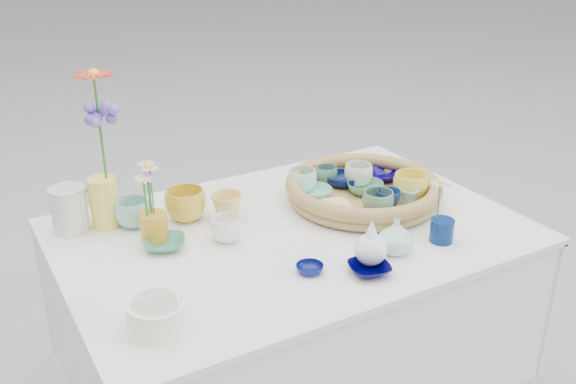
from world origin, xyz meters
TOP-DOWN VIEW (x-y plane):
  - wicker_tray at (0.28, 0.05)m, footprint 0.47×0.47m
  - tray_ceramic_0 at (0.27, 0.15)m, footprint 0.13×0.13m
  - tray_ceramic_1 at (0.42, 0.13)m, footprint 0.14×0.14m
  - tray_ceramic_2 at (0.39, -0.04)m, footprint 0.14×0.14m
  - tray_ceramic_3 at (0.30, 0.07)m, footprint 0.12×0.12m
  - tray_ceramic_4 at (0.24, -0.07)m, footprint 0.10×0.10m
  - tray_ceramic_5 at (0.14, 0.11)m, footprint 0.12×0.12m
  - tray_ceramic_6 at (0.14, 0.18)m, footprint 0.10×0.10m
  - tray_ceramic_7 at (0.32, 0.13)m, footprint 0.11×0.11m
  - tray_ceramic_8 at (0.37, 0.20)m, footprint 0.10×0.10m
  - tray_ceramic_9 at (0.28, -0.07)m, footprint 0.08×0.08m
  - tray_ceramic_10 at (0.15, 0.01)m, footprint 0.11×0.11m
  - tray_ceramic_11 at (0.35, -0.07)m, footprint 0.06×0.06m
  - tray_ceramic_12 at (0.24, 0.19)m, footprint 0.09×0.09m
  - loose_ceramic_0 at (-0.23, 0.20)m, footprint 0.13×0.13m
  - loose_ceramic_1 at (-0.13, 0.14)m, footprint 0.11×0.11m
  - loose_ceramic_2 at (-0.35, 0.07)m, footprint 0.14×0.14m
  - loose_ceramic_3 at (-0.19, 0.03)m, footprint 0.11×0.11m
  - loose_ceramic_4 at (-0.08, -0.23)m, footprint 0.08×0.08m
  - loose_ceramic_5 at (-0.38, 0.24)m, footprint 0.10×0.10m
  - loose_ceramic_6 at (0.05, -0.30)m, footprint 0.12×0.12m
  - fluted_bowl at (-0.48, -0.26)m, footprint 0.17×0.17m
  - bud_vase_paleblue at (0.07, -0.27)m, footprint 0.11×0.11m
  - bud_vase_seafoam at (0.17, -0.25)m, footprint 0.11×0.11m
  - bud_vase_cobalt at (0.31, -0.26)m, footprint 0.08×0.08m
  - single_daisy at (0.30, -0.25)m, footprint 0.07×0.07m
  - tall_vase_yellow at (-0.44, 0.28)m, footprint 0.10×0.10m
  - gerbera at (-0.43, 0.28)m, footprint 0.16×0.16m
  - hydrangea at (-0.43, 0.27)m, footprint 0.07×0.07m
  - white_pitcher at (-0.54, 0.29)m, footprint 0.16×0.14m
  - daisy_cup at (-0.35, 0.13)m, footprint 0.10×0.10m
  - daisy_posy at (-0.37, 0.14)m, footprint 0.09×0.09m

SIDE VIEW (x-z plane):
  - loose_ceramic_4 at x=-0.08m, z-range 0.77..0.79m
  - loose_ceramic_6 at x=0.05m, z-range 0.77..0.79m
  - loose_ceramic_2 at x=-0.35m, z-range 0.77..0.79m
  - tray_ceramic_10 at x=0.15m, z-range 0.78..0.81m
  - tray_ceramic_8 at x=0.37m, z-range 0.78..0.81m
  - bud_vase_cobalt at x=0.31m, z-range 0.77..0.83m
  - tray_ceramic_1 at x=0.42m, z-range 0.78..0.81m
  - fluted_bowl at x=-0.48m, z-range 0.77..0.83m
  - loose_ceramic_3 at x=-0.19m, z-range 0.77..0.83m
  - tray_ceramic_5 at x=0.14m, z-range 0.78..0.82m
  - tray_ceramic_0 at x=0.27m, z-range 0.78..0.82m
  - tray_ceramic_3 at x=0.30m, z-range 0.78..0.82m
  - wicker_tray at x=0.28m, z-range 0.77..0.84m
  - daisy_cup at x=-0.35m, z-range 0.77..0.84m
  - loose_ceramic_5 at x=-0.38m, z-range 0.77..0.84m
  - loose_ceramic_1 at x=-0.13m, z-range 0.77..0.85m
  - loose_ceramic_0 at x=-0.23m, z-range 0.77..0.86m
  - tray_ceramic_12 at x=0.24m, z-range 0.78..0.84m
  - tray_ceramic_11 at x=0.35m, z-range 0.78..0.84m
  - bud_vase_seafoam at x=0.17m, z-range 0.77..0.86m
  - tray_ceramic_9 at x=0.28m, z-range 0.78..0.85m
  - tray_ceramic_7 at x=0.32m, z-range 0.78..0.85m
  - tray_ceramic_6 at x=0.14m, z-range 0.78..0.85m
  - tray_ceramic_4 at x=0.24m, z-range 0.78..0.85m
  - tray_ceramic_2 at x=0.39m, z-range 0.78..0.87m
  - bud_vase_paleblue at x=0.07m, z-range 0.77..0.89m
  - white_pitcher at x=-0.54m, z-range 0.76..0.90m
  - tall_vase_yellow at x=-0.44m, z-range 0.77..0.91m
  - single_daisy at x=0.30m, z-range 0.82..0.94m
  - daisy_posy at x=-0.37m, z-range 0.84..0.98m
  - hydrangea at x=-0.43m, z-range 0.87..1.13m
  - gerbera at x=-0.43m, z-range 0.90..1.21m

